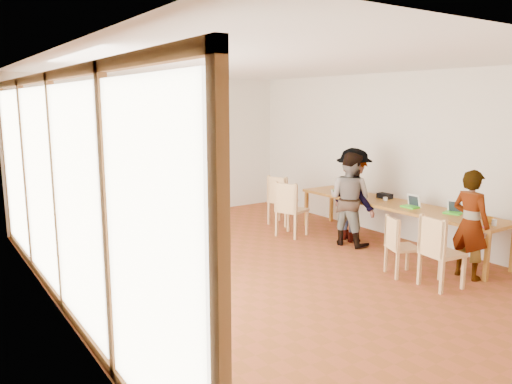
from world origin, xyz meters
TOP-DOWN VIEW (x-y plane):
  - ground at (0.00, 0.00)m, footprint 8.00×8.00m
  - wall_back at (0.00, 4.00)m, footprint 6.00×0.10m
  - wall_right at (3.00, 0.00)m, footprint 0.10×8.00m
  - window_wall at (-2.96, 0.00)m, footprint 0.10×8.00m
  - ceiling at (0.00, 0.00)m, footprint 6.00×8.00m
  - communal_table at (2.50, -0.37)m, footprint 0.80×4.00m
  - side_table at (-2.35, 3.20)m, footprint 0.90×0.90m
  - chair_near at (1.35, -2.08)m, footprint 0.52×0.52m
  - chair_mid at (1.31, -1.45)m, footprint 0.52×0.52m
  - chair_far at (1.33, 1.08)m, footprint 0.61×0.61m
  - chair_empty at (1.75, 1.92)m, footprint 0.61×0.61m
  - chair_spare at (-1.38, 0.48)m, footprint 0.48×0.48m
  - person_near at (2.09, -2.07)m, footprint 0.40×0.58m
  - person_mid at (1.89, 0.10)m, footprint 0.80×0.92m
  - person_far at (2.13, 0.25)m, footprint 0.78×1.16m
  - laptop_near at (2.63, -1.44)m, footprint 0.28×0.30m
  - laptop_mid at (2.46, -0.77)m, footprint 0.22×0.26m
  - laptop_far at (2.51, 1.00)m, footprint 0.26×0.27m
  - yellow_mug at (2.51, -2.11)m, footprint 0.14×0.14m
  - green_bottle at (2.17, -1.95)m, footprint 0.07×0.07m
  - clear_glass at (2.39, -2.24)m, footprint 0.07×0.07m
  - condiment_cup at (2.55, -0.12)m, footprint 0.08×0.08m
  - pink_phone at (2.17, -2.25)m, footprint 0.05×0.10m
  - black_pouch at (2.70, 0.02)m, footprint 0.16×0.26m

SIDE VIEW (x-z plane):
  - ground at x=0.00m, z-range 0.00..0.00m
  - chair_mid at x=1.31m, z-range 0.30..0.76m
  - chair_spare at x=-1.38m, z-range 0.33..0.84m
  - chair_near at x=1.35m, z-range 0.34..0.87m
  - chair_empty at x=1.75m, z-range 0.35..0.89m
  - chair_far at x=1.33m, z-range 0.36..0.90m
  - side_table at x=-2.35m, z-range 0.29..1.04m
  - communal_table at x=2.50m, z-range 0.33..1.08m
  - pink_phone at x=2.17m, z-range 0.75..0.76m
  - person_near at x=2.09m, z-range 0.00..1.55m
  - condiment_cup at x=2.55m, z-range 0.75..0.81m
  - yellow_mug at x=2.51m, z-range 0.75..0.84m
  - clear_glass at x=2.39m, z-range 0.75..0.84m
  - black_pouch at x=2.70m, z-range 0.75..0.84m
  - laptop_far at x=2.51m, z-range 0.71..0.90m
  - laptop_near at x=2.63m, z-range 0.70..0.91m
  - laptop_mid at x=2.46m, z-range 0.70..0.92m
  - person_mid at x=1.89m, z-range 0.00..1.63m
  - person_far at x=2.13m, z-range 0.00..1.67m
  - green_bottle at x=2.17m, z-range 0.75..1.03m
  - wall_back at x=0.00m, z-range 0.00..3.00m
  - wall_right at x=3.00m, z-range 0.00..3.00m
  - window_wall at x=-2.96m, z-range 0.00..3.00m
  - ceiling at x=0.00m, z-range 3.00..3.04m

